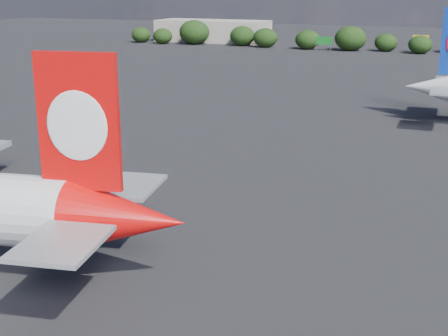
% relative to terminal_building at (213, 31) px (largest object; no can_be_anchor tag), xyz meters
% --- Properties ---
extents(ground, '(500.00, 500.00, 0.00)m').
position_rel_terminal_building_xyz_m(ground, '(65.00, -132.00, -4.00)').
color(ground, black).
rests_on(ground, ground).
extents(terminal_building, '(42.00, 16.00, 8.00)m').
position_rel_terminal_building_xyz_m(terminal_building, '(0.00, 0.00, 0.00)').
color(terminal_building, '#A0958A').
rests_on(terminal_building, ground).
extents(highway_sign, '(6.00, 0.30, 4.50)m').
position_rel_terminal_building_xyz_m(highway_sign, '(47.00, -16.00, -0.87)').
color(highway_sign, '#156A20').
rests_on(highway_sign, ground).
extents(billboard_yellow, '(5.00, 0.30, 5.50)m').
position_rel_terminal_building_xyz_m(billboard_yellow, '(77.00, -10.00, -0.13)').
color(billboard_yellow, '#F2B115').
rests_on(billboard_yellow, ground).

